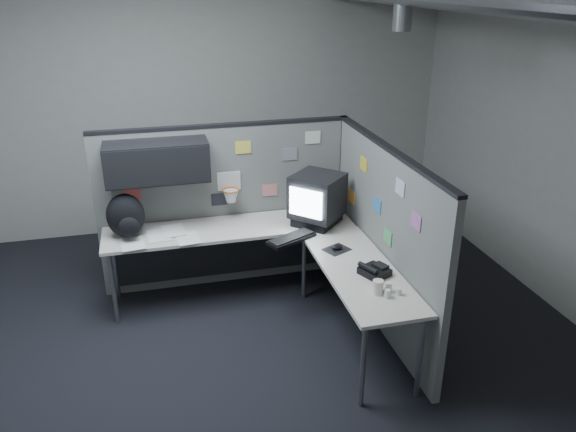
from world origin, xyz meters
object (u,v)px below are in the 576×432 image
object	(u,v)px
desk	(262,248)
monitor	(317,199)
phone	(374,271)
backpack	(126,217)
keyboard	(291,238)

from	to	relation	value
desk	monitor	distance (m)	0.69
phone	backpack	size ratio (longest dim) A/B	0.65
phone	backpack	world-z (taller)	backpack
monitor	keyboard	bearing A→B (deg)	-136.80
desk	keyboard	bearing A→B (deg)	-30.94
monitor	keyboard	distance (m)	0.50
desk	monitor	xyz separation A→B (m)	(0.56, 0.16, 0.36)
monitor	phone	bearing A→B (deg)	-82.08
desk	phone	world-z (taller)	phone
monitor	phone	xyz separation A→B (m)	(0.14, -1.06, -0.21)
phone	monitor	bearing A→B (deg)	83.54
phone	backpack	bearing A→B (deg)	133.50
desk	backpack	distance (m)	1.23
keyboard	backpack	xyz separation A→B (m)	(-1.40, 0.42, 0.18)
monitor	backpack	size ratio (longest dim) A/B	1.45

